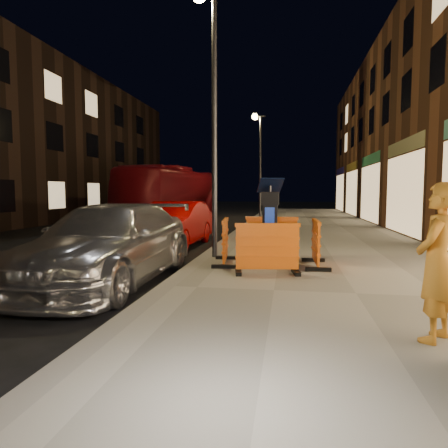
% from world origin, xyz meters
% --- Properties ---
extents(ground_plane, '(120.00, 120.00, 0.00)m').
position_xyz_m(ground_plane, '(0.00, 0.00, 0.00)').
color(ground_plane, black).
rests_on(ground_plane, ground).
extents(sidewalk, '(6.00, 60.00, 0.15)m').
position_xyz_m(sidewalk, '(3.00, 0.00, 0.07)').
color(sidewalk, gray).
rests_on(sidewalk, ground).
extents(kerb, '(0.30, 60.00, 0.15)m').
position_xyz_m(kerb, '(0.00, 0.00, 0.07)').
color(kerb, slate).
rests_on(kerb, ground).
extents(parking_kiosk, '(0.58, 0.58, 1.72)m').
position_xyz_m(parking_kiosk, '(1.59, 2.18, 1.01)').
color(parking_kiosk, black).
rests_on(parking_kiosk, sidewalk).
extents(barrier_front, '(1.29, 0.69, 0.96)m').
position_xyz_m(barrier_front, '(1.59, 1.23, 0.63)').
color(barrier_front, orange).
rests_on(barrier_front, sidewalk).
extents(barrier_back, '(1.24, 0.52, 0.96)m').
position_xyz_m(barrier_back, '(1.59, 3.13, 0.63)').
color(barrier_back, orange).
rests_on(barrier_back, sidewalk).
extents(barrier_kerbside, '(0.63, 1.27, 0.96)m').
position_xyz_m(barrier_kerbside, '(0.64, 2.18, 0.63)').
color(barrier_kerbside, orange).
rests_on(barrier_kerbside, sidewalk).
extents(barrier_bldgside, '(0.54, 1.24, 0.96)m').
position_xyz_m(barrier_bldgside, '(2.54, 2.18, 0.63)').
color(barrier_bldgside, orange).
rests_on(barrier_bldgside, sidewalk).
extents(car_silver, '(2.14, 5.06, 1.46)m').
position_xyz_m(car_silver, '(-1.33, 0.74, 0.00)').
color(car_silver, silver).
rests_on(car_silver, ground).
extents(car_red, '(1.60, 4.26, 1.39)m').
position_xyz_m(car_red, '(-1.47, 5.52, 0.00)').
color(car_red, '#A30302').
rests_on(car_red, ground).
extents(bus_doubledecker, '(3.35, 11.36, 3.12)m').
position_xyz_m(bus_doubledecker, '(-4.99, 17.33, 0.00)').
color(bus_doubledecker, maroon).
rests_on(bus_doubledecker, ground).
extents(man, '(0.67, 0.72, 1.64)m').
position_xyz_m(man, '(3.48, -1.86, 0.97)').
color(man, '#BA721F').
rests_on(man, sidewalk).
extents(street_lamp_mid, '(0.12, 0.12, 6.00)m').
position_xyz_m(street_lamp_mid, '(0.25, 3.00, 3.15)').
color(street_lamp_mid, '#3F3F44').
rests_on(street_lamp_mid, sidewalk).
extents(street_lamp_far, '(0.12, 0.12, 6.00)m').
position_xyz_m(street_lamp_far, '(0.25, 18.00, 3.15)').
color(street_lamp_far, '#3F3F44').
rests_on(street_lamp_far, sidewalk).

